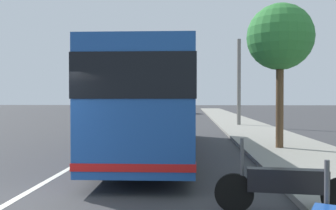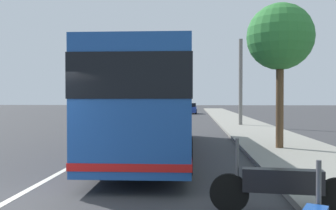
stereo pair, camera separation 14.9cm
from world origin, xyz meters
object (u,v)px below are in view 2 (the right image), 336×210
object	(u,v)px
motorcycle_angled	(282,186)
car_oncoming	(148,110)
utility_pole	(241,83)
roadside_tree_mid_block	(280,38)
coach_bus	(156,101)
car_side_street	(190,109)

from	to	relation	value
motorcycle_angled	car_oncoming	xyz separation A→B (m)	(35.71, 6.89, 0.18)
utility_pole	roadside_tree_mid_block	bearing A→B (deg)	179.64
coach_bus	car_oncoming	size ratio (longest dim) A/B	3.00
coach_bus	utility_pole	size ratio (longest dim) A/B	1.99
motorcycle_angled	utility_pole	world-z (taller)	utility_pole
coach_bus	car_side_street	size ratio (longest dim) A/B	3.06
roadside_tree_mid_block	coach_bus	bearing A→B (deg)	96.70
car_oncoming	roadside_tree_mid_block	xyz separation A→B (m)	(-28.18, -8.61, 3.57)
coach_bus	utility_pole	bearing A→B (deg)	-21.66
car_oncoming	motorcycle_angled	bearing A→B (deg)	6.64
car_side_street	car_oncoming	world-z (taller)	car_side_street
car_oncoming	roadside_tree_mid_block	distance (m)	29.68
coach_bus	roadside_tree_mid_block	distance (m)	5.19
roadside_tree_mid_block	motorcycle_angled	bearing A→B (deg)	167.16
coach_bus	utility_pole	distance (m)	13.45
motorcycle_angled	roadside_tree_mid_block	distance (m)	8.59
roadside_tree_mid_block	utility_pole	xyz separation A→B (m)	(12.01, -0.07, -1.14)
motorcycle_angled	car_oncoming	world-z (taller)	car_oncoming
motorcycle_angled	utility_pole	xyz separation A→B (m)	(19.55, -1.79, 2.60)
coach_bus	roadside_tree_mid_block	xyz separation A→B (m)	(0.54, -4.60, 2.34)
car_side_street	motorcycle_angled	bearing A→B (deg)	-175.80
motorcycle_angled	car_oncoming	distance (m)	36.37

